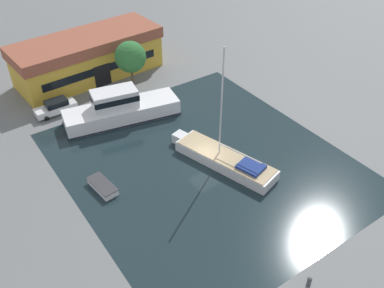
% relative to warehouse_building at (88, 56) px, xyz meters
% --- Properties ---
extents(ground_plane, '(440.00, 440.00, 0.00)m').
position_rel_warehouse_building_xyz_m(ground_plane, '(1.69, -23.67, -2.81)').
color(ground_plane, slate).
extents(water_canal, '(25.83, 29.45, 0.01)m').
position_rel_warehouse_building_xyz_m(water_canal, '(1.69, -23.67, -2.80)').
color(water_canal, '#19282D').
rests_on(water_canal, ground).
extents(warehouse_building, '(19.71, 8.50, 5.55)m').
position_rel_warehouse_building_xyz_m(warehouse_building, '(0.00, 0.00, 0.00)').
color(warehouse_building, gold).
rests_on(warehouse_building, ground).
extents(quay_tree_near_building, '(3.86, 3.86, 6.38)m').
position_rel_warehouse_building_xyz_m(quay_tree_near_building, '(2.96, -6.42, 1.63)').
color(quay_tree_near_building, brown).
rests_on(quay_tree_near_building, ground).
extents(parked_car, '(4.81, 1.79, 1.70)m').
position_rel_warehouse_building_xyz_m(parked_car, '(-7.15, -6.36, -1.96)').
color(parked_car, silver).
rests_on(parked_car, ground).
extents(sailboat_moored, '(5.69, 12.01, 12.40)m').
position_rel_warehouse_building_xyz_m(sailboat_moored, '(3.19, -24.92, -2.15)').
color(sailboat_moored, silver).
rests_on(sailboat_moored, water_canal).
extents(motor_cruiser, '(13.57, 6.18, 3.87)m').
position_rel_warehouse_building_xyz_m(motor_cruiser, '(-1.55, -11.81, -1.40)').
color(motor_cruiser, white).
rests_on(motor_cruiser, water_canal).
extents(small_dinghy, '(1.83, 3.58, 0.66)m').
position_rel_warehouse_building_xyz_m(small_dinghy, '(-8.36, -21.34, -2.47)').
color(small_dinghy, white).
rests_on(small_dinghy, water_canal).
extents(mooring_bollard, '(0.36, 0.36, 0.88)m').
position_rel_warehouse_building_xyz_m(mooring_bollard, '(-0.33, -39.52, -2.34)').
color(mooring_bollard, '#47474C').
rests_on(mooring_bollard, ground).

